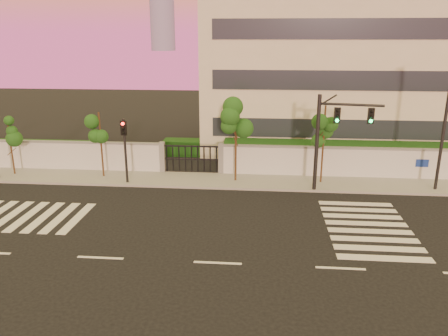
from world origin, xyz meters
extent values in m
plane|color=black|center=(0.00, 0.00, 0.00)|extent=(120.00, 120.00, 0.00)
cube|color=gray|center=(0.00, 10.50, 0.07)|extent=(60.00, 3.00, 0.15)
cube|color=slate|center=(-5.00, 12.00, 1.10)|extent=(0.35, 0.35, 2.20)
cube|color=slate|center=(-1.00, 12.00, 1.10)|extent=(0.35, 0.35, 2.20)
cube|color=#133510|center=(9.00, 14.50, 0.90)|extent=(20.00, 2.00, 1.80)
cube|color=#133510|center=(-16.00, 14.50, 0.70)|extent=(12.00, 1.80, 1.40)
cube|color=#133510|center=(-3.00, 17.00, 0.60)|extent=(6.00, 1.50, 1.20)
cube|color=beige|center=(9.00, 22.00, 6.00)|extent=(24.00, 12.00, 12.00)
cube|color=#262D38|center=(9.00, 15.98, 2.50)|extent=(22.00, 0.08, 1.40)
cube|color=#262D38|center=(9.00, 15.98, 6.00)|extent=(22.00, 0.08, 1.40)
cube|color=#262D38|center=(9.00, 15.98, 9.50)|extent=(22.00, 0.08, 1.40)
cube|color=silver|center=(-11.30, 4.00, 0.01)|extent=(0.50, 4.00, 0.02)
cube|color=silver|center=(-10.40, 4.00, 0.01)|extent=(0.50, 4.00, 0.02)
cube|color=silver|center=(-9.50, 4.00, 0.01)|extent=(0.50, 4.00, 0.02)
cube|color=silver|center=(-8.60, 4.00, 0.01)|extent=(0.50, 4.00, 0.02)
cube|color=silver|center=(-7.70, 4.00, 0.01)|extent=(0.50, 4.00, 0.02)
cube|color=silver|center=(7.00, 1.00, 0.01)|extent=(4.00, 0.50, 0.02)
cube|color=silver|center=(7.00, 1.90, 0.01)|extent=(4.00, 0.50, 0.02)
cube|color=silver|center=(7.00, 2.80, 0.01)|extent=(4.00, 0.50, 0.02)
cube|color=silver|center=(7.00, 3.70, 0.01)|extent=(4.00, 0.50, 0.02)
cube|color=silver|center=(7.00, 4.60, 0.01)|extent=(4.00, 0.50, 0.02)
cube|color=silver|center=(7.00, 5.50, 0.01)|extent=(4.00, 0.50, 0.02)
cube|color=silver|center=(7.00, 6.40, 0.01)|extent=(4.00, 0.50, 0.02)
cube|color=silver|center=(7.00, 7.30, 0.01)|extent=(4.00, 0.50, 0.02)
cube|color=silver|center=(-5.00, 0.00, 0.01)|extent=(2.00, 0.15, 0.01)
cube|color=silver|center=(0.00, 0.00, 0.01)|extent=(2.00, 0.15, 0.01)
cube|color=silver|center=(5.00, 0.00, 0.01)|extent=(2.00, 0.15, 0.01)
cylinder|color=#382314|center=(-14.81, 10.57, 2.03)|extent=(0.11, 0.11, 4.06)
sphere|color=#184513|center=(-14.81, 10.57, 3.25)|extent=(0.97, 0.97, 0.97)
sphere|color=#184513|center=(-14.50, 10.75, 2.64)|extent=(0.74, 0.74, 0.74)
sphere|color=#184513|center=(-15.08, 10.44, 2.84)|extent=(0.71, 0.71, 0.71)
cylinder|color=#382314|center=(-8.68, 10.62, 2.20)|extent=(0.11, 0.11, 4.39)
sphere|color=#184513|center=(-8.68, 10.62, 3.51)|extent=(1.03, 1.03, 1.03)
sphere|color=#184513|center=(-8.35, 10.81, 2.85)|extent=(0.79, 0.79, 0.79)
sphere|color=#184513|center=(-8.96, 10.48, 3.07)|extent=(0.75, 0.75, 0.75)
cylinder|color=#382314|center=(0.07, 10.51, 2.60)|extent=(0.13, 0.13, 5.20)
sphere|color=#184513|center=(0.07, 10.51, 4.16)|extent=(1.21, 1.21, 1.21)
sphere|color=#184513|center=(0.46, 10.73, 3.38)|extent=(0.93, 0.93, 0.93)
sphere|color=#184513|center=(-0.26, 10.35, 3.64)|extent=(0.88, 0.88, 0.88)
cylinder|color=#382314|center=(5.49, 10.64, 2.51)|extent=(0.12, 0.12, 5.01)
sphere|color=#184513|center=(5.49, 10.64, 4.01)|extent=(1.06, 1.06, 1.06)
sphere|color=#184513|center=(5.82, 10.83, 3.26)|extent=(0.81, 0.81, 0.81)
sphere|color=#184513|center=(5.20, 10.50, 3.51)|extent=(0.77, 0.77, 0.77)
cylinder|color=black|center=(4.92, 9.20, 2.92)|extent=(0.23, 0.23, 5.85)
cylinder|color=black|center=(6.71, 9.20, 5.28)|extent=(3.56, 0.78, 0.15)
cube|color=black|center=(5.96, 9.15, 4.67)|extent=(0.33, 0.17, 0.85)
sphere|color=#0CF259|center=(5.96, 9.04, 4.41)|extent=(0.19, 0.19, 0.19)
cube|color=black|center=(7.84, 9.15, 4.67)|extent=(0.33, 0.17, 0.85)
sphere|color=#0CF259|center=(7.84, 9.04, 4.41)|extent=(0.19, 0.19, 0.19)
cylinder|color=black|center=(-6.73, 9.52, 2.10)|extent=(0.15, 0.15, 4.21)
cube|color=black|center=(-6.73, 9.47, 3.65)|extent=(0.33, 0.17, 0.84)
sphere|color=red|center=(-6.73, 9.36, 3.91)|extent=(0.19, 0.19, 0.19)
cylinder|color=black|center=(12.23, 9.87, 4.09)|extent=(0.18, 0.18, 8.18)
camera|label=1|loc=(1.68, -16.06, 8.99)|focal=35.00mm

